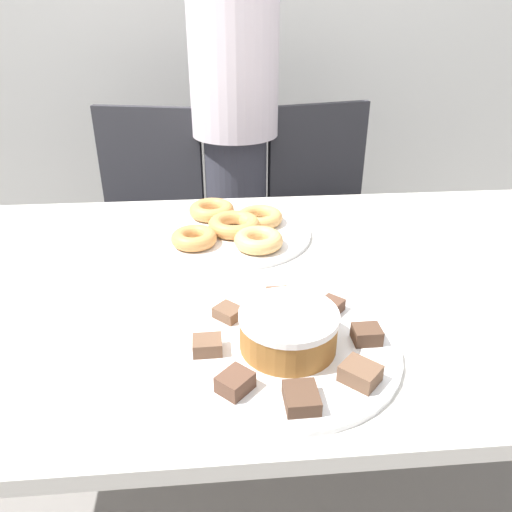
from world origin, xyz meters
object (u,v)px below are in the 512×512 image
object	(u,v)px
person_standing	(235,120)
office_chair_left	(145,243)
office_chair_right	(329,236)
plate_cake	(288,348)
plate_donuts	(235,233)
frosted_cake	(289,330)

from	to	relation	value
person_standing	office_chair_left	bearing A→B (deg)	-163.49
office_chair_right	plate_cake	size ratio (longest dim) A/B	2.44
office_chair_right	plate_donuts	world-z (taller)	office_chair_right
person_standing	plate_cake	distance (m)	1.17
office_chair_right	plate_donuts	bearing A→B (deg)	-136.33
person_standing	plate_cake	size ratio (longest dim) A/B	4.35
office_chair_left	frosted_cake	size ratio (longest dim) A/B	5.57
frosted_cake	office_chair_left	bearing A→B (deg)	109.89
office_chair_right	frosted_cake	size ratio (longest dim) A/B	5.57
office_chair_right	office_chair_left	bearing A→B (deg)	166.88
office_chair_left	plate_cake	xyz separation A→B (m)	(0.38, -1.06, 0.30)
person_standing	office_chair_right	xyz separation A→B (m)	(0.35, -0.10, -0.42)
person_standing	plate_cake	world-z (taller)	person_standing
office_chair_left	frosted_cake	xyz separation A→B (m)	(0.38, -1.06, 0.34)
office_chair_right	plate_donuts	distance (m)	0.77
office_chair_left	plate_donuts	world-z (taller)	office_chair_left
plate_cake	frosted_cake	size ratio (longest dim) A/B	2.29
plate_cake	frosted_cake	distance (m)	0.04
person_standing	plate_cake	bearing A→B (deg)	-88.52
person_standing	plate_donuts	distance (m)	0.71
office_chair_left	frosted_cake	distance (m)	1.17
plate_cake	plate_donuts	bearing A→B (deg)	98.22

